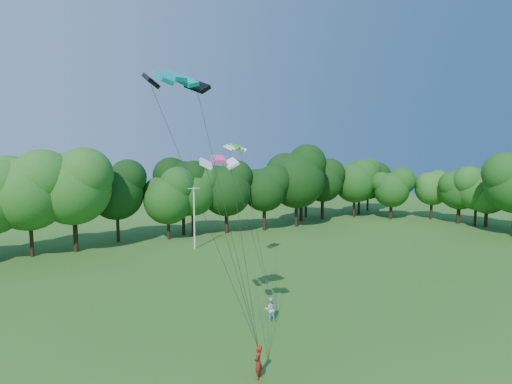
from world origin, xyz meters
TOP-DOWN VIEW (x-y plane):
  - ground at (0.00, 0.00)m, footprint 160.00×160.00m
  - utility_pole at (3.50, 29.62)m, footprint 1.48×0.23m
  - kite_flyer_left at (-6.06, 3.25)m, footprint 0.76×0.72m
  - kite_flyer_right at (-1.33, 8.46)m, footprint 0.98×0.90m
  - kite_teal at (-9.08, 6.04)m, footprint 3.22×1.61m
  - kite_green at (1.91, 18.02)m, footprint 2.58×1.91m
  - kite_pink at (-6.86, 5.73)m, footprint 2.20×1.55m
  - tree_back_center at (5.74, 37.45)m, footprint 8.29×8.29m
  - tree_back_east at (29.71, 39.01)m, footprint 7.81×7.81m
  - tree_flank_east at (45.63, 17.79)m, footprint 7.06×7.06m

SIDE VIEW (x-z plane):
  - ground at x=0.00m, z-range 0.00..0.00m
  - kite_flyer_right at x=-1.33m, z-range 0.00..1.62m
  - kite_flyer_left at x=-6.06m, z-range 0.00..1.74m
  - utility_pole at x=3.50m, z-range 0.13..7.53m
  - tree_flank_east at x=45.63m, z-range 1.27..11.54m
  - tree_back_east at x=29.71m, z-range 1.41..12.77m
  - tree_back_center at x=5.74m, z-range 1.50..13.56m
  - kite_pink at x=-6.86m, z-range 10.95..11.37m
  - kite_green at x=1.91m, z-range 11.74..12.27m
  - kite_teal at x=-9.08m, z-range 14.85..15.58m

